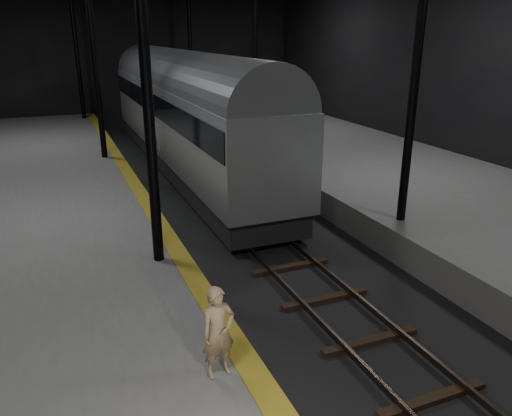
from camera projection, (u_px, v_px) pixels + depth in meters
ground at (242, 223)px, 18.04m from camera, size 44.00×44.00×0.00m
platform_left at (12, 242)px, 15.18m from camera, size 9.00×43.80×1.00m
platform_right at (411, 187)px, 20.57m from camera, size 9.00×43.80×1.00m
tactile_strip at (150, 208)px, 16.54m from camera, size 0.50×43.80×0.01m
track at (242, 221)px, 18.02m from camera, size 2.40×43.00×0.24m
train at (184, 107)px, 23.61m from camera, size 3.15×21.07×5.63m
woman at (218, 332)px, 8.29m from camera, size 0.65×0.48×1.64m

